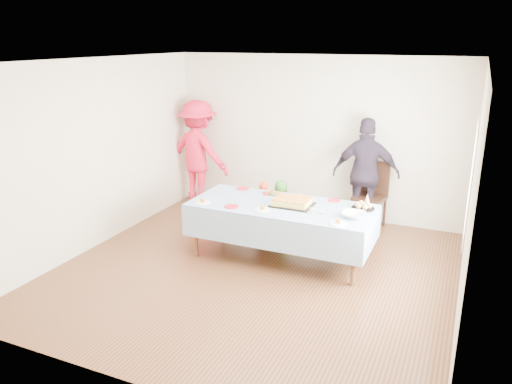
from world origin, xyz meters
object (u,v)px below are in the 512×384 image
(birthday_cake, at_px, (292,202))
(dining_chair, at_px, (372,191))
(party_table, at_px, (282,209))
(adult_left, at_px, (199,153))

(birthday_cake, distance_m, dining_chair, 1.89)
(party_table, height_order, birthday_cake, birthday_cake)
(birthday_cake, bearing_deg, party_table, -165.56)
(party_table, relative_size, dining_chair, 2.34)
(party_table, xyz_separation_m, adult_left, (-2.26, 1.66, 0.23))
(birthday_cake, xyz_separation_m, dining_chair, (0.75, 1.72, -0.23))
(party_table, xyz_separation_m, dining_chair, (0.89, 1.75, -0.13))
(dining_chair, xyz_separation_m, adult_left, (-3.15, -0.09, 0.36))
(party_table, xyz_separation_m, birthday_cake, (0.14, 0.04, 0.10))
(birthday_cake, height_order, adult_left, adult_left)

